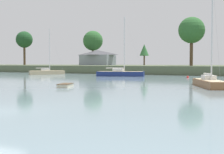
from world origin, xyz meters
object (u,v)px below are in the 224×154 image
at_px(dinghy_cream, 65,86).
at_px(sailboat_navy, 120,75).
at_px(mooring_buoy_red, 188,77).
at_px(sailboat_sand, 47,73).
at_px(sailboat_wood, 210,85).

distance_m(dinghy_cream, sailboat_navy, 30.00).
relative_size(dinghy_cream, mooring_buoy_red, 6.16).
height_order(sailboat_sand, mooring_buoy_red, sailboat_sand).
bearing_deg(mooring_buoy_red, sailboat_navy, -176.65).
height_order(dinghy_cream, sailboat_wood, sailboat_wood).
xyz_separation_m(sailboat_sand, sailboat_navy, (20.96, -1.05, 0.02)).
height_order(dinghy_cream, sailboat_sand, sailboat_sand).
relative_size(sailboat_navy, mooring_buoy_red, 24.72).
distance_m(sailboat_sand, mooring_buoy_red, 35.07).
bearing_deg(dinghy_cream, sailboat_sand, 133.34).
distance_m(sailboat_navy, sailboat_wood, 30.72).
bearing_deg(sailboat_wood, mooring_buoy_red, 110.28).
bearing_deg(mooring_buoy_red, sailboat_sand, 179.64).
distance_m(sailboat_sand, sailboat_wood, 48.59).
height_order(sailboat_navy, mooring_buoy_red, sailboat_navy).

